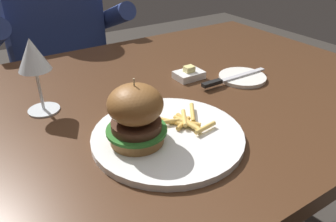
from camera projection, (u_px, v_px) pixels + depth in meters
name	position (u px, v px, depth m)	size (l,w,h in m)	color
dining_table	(147.00, 126.00, 0.85)	(1.40, 0.89, 0.74)	#472B19
main_plate	(168.00, 136.00, 0.65)	(0.30, 0.30, 0.01)	white
burger_sandwich	(136.00, 115.00, 0.60)	(0.12, 0.12, 0.13)	#9E6B38
fries_pile	(186.00, 121.00, 0.67)	(0.10, 0.10, 0.02)	#E0B251
wine_glass	(33.00, 58.00, 0.69)	(0.07, 0.07, 0.17)	silver
bread_plate	(242.00, 77.00, 0.91)	(0.13, 0.13, 0.01)	white
table_knife	(229.00, 79.00, 0.88)	(0.22, 0.02, 0.01)	silver
butter_dish	(189.00, 74.00, 0.91)	(0.08, 0.06, 0.04)	white
diner_person	(61.00, 71.00, 1.41)	(0.51, 0.36, 1.18)	#282833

